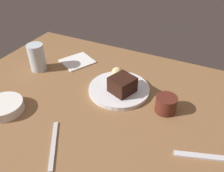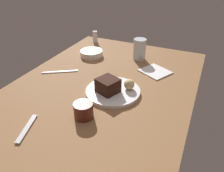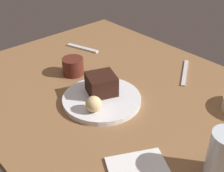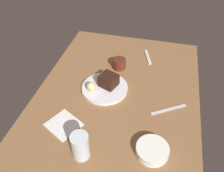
{
  "view_description": "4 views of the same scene",
  "coord_description": "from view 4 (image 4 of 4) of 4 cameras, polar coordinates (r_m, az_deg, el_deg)",
  "views": [
    {
      "loc": [
        33.71,
        -60.76,
        60.33
      ],
      "look_at": [
        1.5,
        5.5,
        5.82
      ],
      "focal_mm": 36.94,
      "sensor_mm": 36.0,
      "label": 1
    },
    {
      "loc": [
        80.96,
        41.68,
        58.41
      ],
      "look_at": [
        5.09,
        7.32,
        7.45
      ],
      "focal_mm": 35.6,
      "sensor_mm": 36.0,
      "label": 2
    },
    {
      "loc": [
        -53.66,
        54.77,
        56.44
      ],
      "look_at": [
        1.59,
        4.99,
        8.81
      ],
      "focal_mm": 46.64,
      "sensor_mm": 36.0,
      "label": 3
    },
    {
      "loc": [
        -82.57,
        -18.01,
        87.48
      ],
      "look_at": [
        3.24,
        3.15,
        6.68
      ],
      "focal_mm": 36.81,
      "sensor_mm": 36.0,
      "label": 4
    }
  ],
  "objects": [
    {
      "name": "dessert_spoon",
      "position": [
        1.48,
        8.88,
        7.14
      ],
      "size": [
        14.82,
        6.35,
        0.7
      ],
      "primitive_type": "cube",
      "rotation": [
        0.0,
        0.0,
        3.46
      ],
      "color": "silver",
      "rests_on": "dining_table"
    },
    {
      "name": "water_glass",
      "position": [
        0.94,
        -7.85,
        -14.55
      ],
      "size": [
        7.26,
        7.26,
        12.32
      ],
      "primitive_type": "cylinder",
      "color": "silver",
      "rests_on": "dining_table"
    },
    {
      "name": "coffee_cup",
      "position": [
        1.36,
        1.82,
        5.57
      ],
      "size": [
        7.57,
        7.57,
        6.21
      ],
      "primitive_type": "cylinder",
      "color": "#562319",
      "rests_on": "dining_table"
    },
    {
      "name": "bread_roll",
      "position": [
        1.19,
        -5.26,
        -0.22
      ],
      "size": [
        4.8,
        4.8,
        4.8
      ],
      "primitive_type": "sphere",
      "color": "#DBC184",
      "rests_on": "dessert_plate"
    },
    {
      "name": "butter_knife",
      "position": [
        1.16,
        13.82,
        -5.66
      ],
      "size": [
        11.31,
        16.82,
        0.5
      ],
      "primitive_type": "cube",
      "rotation": [
        0.0,
        0.0,
        5.27
      ],
      "color": "silver",
      "rests_on": "dining_table"
    },
    {
      "name": "chocolate_cake_slice",
      "position": [
        1.21,
        -0.86,
        1.39
      ],
      "size": [
        10.96,
        11.14,
        6.36
      ],
      "primitive_type": "cube",
      "rotation": [
        0.0,
        0.0,
        2.76
      ],
      "color": "black",
      "rests_on": "dessert_plate"
    },
    {
      "name": "side_bowl",
      "position": [
        0.99,
        9.97,
        -15.45
      ],
      "size": [
        13.66,
        13.66,
        3.57
      ],
      "primitive_type": "cylinder",
      "color": "white",
      "rests_on": "dining_table"
    },
    {
      "name": "dining_table",
      "position": [
        1.21,
        1.09,
        -3.07
      ],
      "size": [
        120.0,
        84.0,
        3.0
      ],
      "primitive_type": "cube",
      "color": "brown",
      "rests_on": "ground"
    },
    {
      "name": "dessert_plate",
      "position": [
        1.23,
        -1.81,
        -0.5
      ],
      "size": [
        24.61,
        24.61,
        1.63
      ],
      "primitive_type": "cylinder",
      "color": "silver",
      "rests_on": "dining_table"
    },
    {
      "name": "folded_napkin",
      "position": [
        1.09,
        -11.96,
        -9.36
      ],
      "size": [
        17.9,
        18.4,
        0.6
      ],
      "primitive_type": "cube",
      "rotation": [
        0.0,
        0.0,
        -0.49
      ],
      "color": "white",
      "rests_on": "dining_table"
    }
  ]
}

